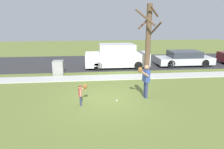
{
  "coord_description": "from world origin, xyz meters",
  "views": [
    {
      "loc": [
        -0.64,
        -9.18,
        3.82
      ],
      "look_at": [
        0.39,
        0.84,
        1.0
      ],
      "focal_mm": 32.03,
      "sensor_mm": 36.0,
      "label": 1
    }
  ],
  "objects_px": {
    "utility_cabinet": "(58,68)",
    "parked_van_white": "(117,56)",
    "person_child": "(82,92)",
    "baseball": "(117,101)",
    "parked_sedan_silver": "(184,58)",
    "person_adult": "(146,78)",
    "street_tree_near": "(148,37)"
  },
  "relations": [
    {
      "from": "person_adult",
      "to": "baseball",
      "type": "bearing_deg",
      "value": 1.3
    },
    {
      "from": "person_adult",
      "to": "baseball",
      "type": "relative_size",
      "value": 22.66
    },
    {
      "from": "baseball",
      "to": "utility_cabinet",
      "type": "height_order",
      "value": "utility_cabinet"
    },
    {
      "from": "street_tree_near",
      "to": "parked_van_white",
      "type": "bearing_deg",
      "value": 140.88
    },
    {
      "from": "baseball",
      "to": "street_tree_near",
      "type": "xyz_separation_m",
      "value": [
        2.89,
        5.22,
        2.54
      ]
    },
    {
      "from": "person_child",
      "to": "parked_van_white",
      "type": "bearing_deg",
      "value": 59.5
    },
    {
      "from": "person_adult",
      "to": "utility_cabinet",
      "type": "xyz_separation_m",
      "value": [
        -4.95,
        4.86,
        -0.53
      ]
    },
    {
      "from": "parked_van_white",
      "to": "parked_sedan_silver",
      "type": "xyz_separation_m",
      "value": [
        5.69,
        0.08,
        -0.28
      ]
    },
    {
      "from": "baseball",
      "to": "parked_sedan_silver",
      "type": "height_order",
      "value": "parked_sedan_silver"
    },
    {
      "from": "utility_cabinet",
      "to": "parked_sedan_silver",
      "type": "relative_size",
      "value": 0.22
    },
    {
      "from": "person_adult",
      "to": "person_child",
      "type": "relative_size",
      "value": 1.72
    },
    {
      "from": "baseball",
      "to": "parked_sedan_silver",
      "type": "distance_m",
      "value": 9.57
    },
    {
      "from": "baseball",
      "to": "utility_cabinet",
      "type": "xyz_separation_m",
      "value": [
        -3.51,
        5.18,
        0.46
      ]
    },
    {
      "from": "person_child",
      "to": "utility_cabinet",
      "type": "height_order",
      "value": "utility_cabinet"
    },
    {
      "from": "baseball",
      "to": "parked_van_white",
      "type": "distance_m",
      "value": 6.99
    },
    {
      "from": "utility_cabinet",
      "to": "parked_van_white",
      "type": "bearing_deg",
      "value": 21.27
    },
    {
      "from": "person_adult",
      "to": "street_tree_near",
      "type": "distance_m",
      "value": 5.35
    },
    {
      "from": "person_adult",
      "to": "utility_cabinet",
      "type": "height_order",
      "value": "person_adult"
    },
    {
      "from": "parked_sedan_silver",
      "to": "person_adult",
      "type": "bearing_deg",
      "value": 52.46
    },
    {
      "from": "utility_cabinet",
      "to": "parked_van_white",
      "type": "distance_m",
      "value": 4.7
    },
    {
      "from": "baseball",
      "to": "parked_sedan_silver",
      "type": "bearing_deg",
      "value": 46.77
    },
    {
      "from": "person_adult",
      "to": "utility_cabinet",
      "type": "relative_size",
      "value": 1.68
    },
    {
      "from": "parked_van_white",
      "to": "parked_sedan_silver",
      "type": "distance_m",
      "value": 5.69
    },
    {
      "from": "utility_cabinet",
      "to": "parked_sedan_silver",
      "type": "bearing_deg",
      "value": 10.05
    },
    {
      "from": "person_adult",
      "to": "person_child",
      "type": "distance_m",
      "value": 3.14
    },
    {
      "from": "utility_cabinet",
      "to": "street_tree_near",
      "type": "relative_size",
      "value": 0.21
    },
    {
      "from": "person_child",
      "to": "parked_van_white",
      "type": "relative_size",
      "value": 0.2
    },
    {
      "from": "baseball",
      "to": "utility_cabinet",
      "type": "distance_m",
      "value": 6.27
    },
    {
      "from": "person_adult",
      "to": "person_child",
      "type": "bearing_deg",
      "value": -1.09
    },
    {
      "from": "person_adult",
      "to": "parked_sedan_silver",
      "type": "bearing_deg",
      "value": -138.73
    },
    {
      "from": "street_tree_near",
      "to": "parked_van_white",
      "type": "relative_size",
      "value": 0.97
    },
    {
      "from": "parked_sedan_silver",
      "to": "parked_van_white",
      "type": "bearing_deg",
      "value": 0.82
    }
  ]
}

